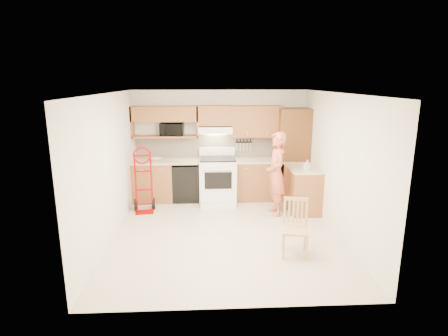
{
  "coord_description": "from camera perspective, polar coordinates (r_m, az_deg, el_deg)",
  "views": [
    {
      "loc": [
        -0.34,
        -6.13,
        2.71
      ],
      "look_at": [
        0.0,
        0.5,
        1.1
      ],
      "focal_mm": 29.08,
      "sensor_mm": 36.0,
      "label": 1
    }
  ],
  "objects": [
    {
      "name": "backsplash",
      "position": [
        8.51,
        -0.6,
        3.41
      ],
      "size": [
        3.92,
        0.03,
        0.55
      ],
      "primitive_type": "cube",
      "color": "beige",
      "rests_on": "wall_back"
    },
    {
      "name": "upper_cab_left",
      "position": [
        8.3,
        -9.32,
        8.4
      ],
      "size": [
        1.5,
        0.33,
        0.34
      ],
      "primitive_type": "cube",
      "color": "brown",
      "rests_on": "wall_back"
    },
    {
      "name": "lower_cab_right",
      "position": [
        8.47,
        5.11,
        -1.9
      ],
      "size": [
        1.14,
        0.6,
        0.9
      ],
      "primitive_type": "cube",
      "color": "brown",
      "rests_on": "ground"
    },
    {
      "name": "wall_back",
      "position": [
        8.53,
        -0.61,
        3.77
      ],
      "size": [
        4.0,
        0.02,
        2.5
      ],
      "primitive_type": "cube",
      "color": "white",
      "rests_on": "ground"
    },
    {
      "name": "countertop_left",
      "position": [
        8.33,
        -9.14,
        1.04
      ],
      "size": [
        1.5,
        0.63,
        0.04
      ],
      "primitive_type": "cube",
      "color": "beige",
      "rests_on": "lower_cab_left"
    },
    {
      "name": "range",
      "position": [
        8.14,
        -0.99,
        -1.37
      ],
      "size": [
        0.82,
        1.08,
        1.21
      ],
      "primitive_type": null,
      "color": "white",
      "rests_on": "ground"
    },
    {
      "name": "person",
      "position": [
        7.43,
        8.22,
        -0.95
      ],
      "size": [
        0.44,
        0.65,
        1.72
      ],
      "primitive_type": "imported",
      "rotation": [
        0.0,
        0.0,
        -1.52
      ],
      "color": "#D16145",
      "rests_on": "ground"
    },
    {
      "name": "upper_cab_center",
      "position": [
        8.26,
        -1.41,
        8.27
      ],
      "size": [
        0.76,
        0.33,
        0.44
      ],
      "primitive_type": "cube",
      "color": "brown",
      "rests_on": "wall_back"
    },
    {
      "name": "knife_strip",
      "position": [
        8.51,
        3.11,
        3.66
      ],
      "size": [
        0.4,
        0.05,
        0.29
      ],
      "primitive_type": null,
      "color": "black",
      "rests_on": "backsplash"
    },
    {
      "name": "pantry_tall",
      "position": [
        8.49,
        10.69,
        2.11
      ],
      "size": [
        0.7,
        0.6,
        2.1
      ],
      "primitive_type": "cube",
      "color": "brown",
      "rests_on": "ground"
    },
    {
      "name": "microwave",
      "position": [
        8.32,
        -8.18,
        6.06
      ],
      "size": [
        0.54,
        0.38,
        0.29
      ],
      "primitive_type": "imported",
      "rotation": [
        0.0,
        0.0,
        -0.06
      ],
      "color": "black",
      "rests_on": "upper_shelf_mw"
    },
    {
      "name": "bowl",
      "position": [
        8.34,
        -10.59,
        1.35
      ],
      "size": [
        0.3,
        0.3,
        0.06
      ],
      "primitive_type": "imported",
      "rotation": [
        0.0,
        0.0,
        -0.28
      ],
      "color": "white",
      "rests_on": "countertop_left"
    },
    {
      "name": "wall_front",
      "position": [
        4.15,
        1.98,
        -6.97
      ],
      "size": [
        4.0,
        0.02,
        2.5
      ],
      "primitive_type": "cube",
      "color": "white",
      "rests_on": "ground"
    },
    {
      "name": "wall_right",
      "position": [
        6.73,
        17.59,
        0.45
      ],
      "size": [
        0.02,
        4.5,
        2.5
      ],
      "primitive_type": "cube",
      "color": "white",
      "rests_on": "ground"
    },
    {
      "name": "countertop_return",
      "position": [
        7.77,
        12.36,
        -0.01
      ],
      "size": [
        0.63,
        1.0,
        0.04
      ],
      "primitive_type": "cube",
      "color": "beige",
      "rests_on": "cab_return_right"
    },
    {
      "name": "upper_shelf_mw",
      "position": [
        8.36,
        -9.19,
        4.92
      ],
      "size": [
        1.5,
        0.33,
        0.04
      ],
      "primitive_type": "cube",
      "color": "brown",
      "rests_on": "wall_back"
    },
    {
      "name": "lower_cab_left",
      "position": [
        8.48,
        -11.04,
        -2.09
      ],
      "size": [
        0.9,
        0.6,
        0.9
      ],
      "primitive_type": "cube",
      "color": "brown",
      "rests_on": "ground"
    },
    {
      "name": "range_hood",
      "position": [
        8.23,
        -1.39,
        6.08
      ],
      "size": [
        0.76,
        0.46,
        0.14
      ],
      "primitive_type": "cube",
      "color": "white",
      "rests_on": "wall_back"
    },
    {
      "name": "dishwasher",
      "position": [
        8.41,
        -5.97,
        -2.21
      ],
      "size": [
        0.6,
        0.6,
        0.85
      ],
      "primitive_type": "cube",
      "color": "black",
      "rests_on": "ground"
    },
    {
      "name": "ceiling",
      "position": [
        6.15,
        0.25,
        11.76
      ],
      "size": [
        4.0,
        4.5,
        0.02
      ],
      "primitive_type": "cube",
      "color": "white",
      "rests_on": "ground"
    },
    {
      "name": "upper_cab_right",
      "position": [
        8.35,
        5.18,
        7.32
      ],
      "size": [
        1.14,
        0.33,
        0.7
      ],
      "primitive_type": "cube",
      "color": "brown",
      "rests_on": "wall_back"
    },
    {
      "name": "dining_chair",
      "position": [
        5.88,
        11.15,
        -9.27
      ],
      "size": [
        0.48,
        0.51,
        0.9
      ],
      "primitive_type": null,
      "rotation": [
        0.0,
        0.0,
        -0.2
      ],
      "color": "tan",
      "rests_on": "ground"
    },
    {
      "name": "cab_return_right",
      "position": [
        7.89,
        12.19,
        -3.33
      ],
      "size": [
        0.6,
        1.0,
        0.9
      ],
      "primitive_type": "cube",
      "color": "brown",
      "rests_on": "ground"
    },
    {
      "name": "hand_truck",
      "position": [
        7.75,
        -12.56,
        -2.31
      ],
      "size": [
        0.54,
        0.5,
        1.25
      ],
      "primitive_type": null,
      "rotation": [
        0.0,
        0.0,
        0.12
      ],
      "color": "#A20302",
      "rests_on": "ground"
    },
    {
      "name": "wall_left",
      "position": [
        6.52,
        -17.69,
        0.03
      ],
      "size": [
        0.02,
        4.5,
        2.5
      ],
      "primitive_type": "cube",
      "color": "white",
      "rests_on": "ground"
    },
    {
      "name": "floor",
      "position": [
        6.72,
        0.22,
        -10.26
      ],
      "size": [
        4.0,
        4.5,
        0.02
      ],
      "primitive_type": "cube",
      "color": "beige",
      "rests_on": "ground"
    },
    {
      "name": "countertop_right",
      "position": [
        8.36,
        5.18,
        1.21
      ],
      "size": [
        1.14,
        0.63,
        0.04
      ],
      "primitive_type": "cube",
      "color": "beige",
      "rests_on": "lower_cab_right"
    },
    {
      "name": "soap_bottle",
      "position": [
        7.51,
        12.9,
        0.47
      ],
      "size": [
        0.12,
        0.13,
        0.21
      ],
      "primitive_type": "imported",
      "rotation": [
        0.0,
        0.0,
        0.41
      ],
      "color": "white",
      "rests_on": "countertop_return"
    }
  ]
}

